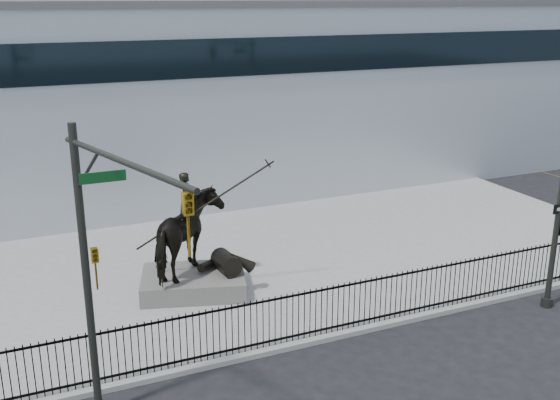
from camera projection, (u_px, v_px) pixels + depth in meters
name	position (u px, v px, depth m)	size (l,w,h in m)	color
ground	(360.00, 356.00, 18.04)	(120.00, 120.00, 0.00)	black
plaza	(263.00, 263.00, 24.13)	(30.00, 12.00, 0.15)	gray
building	(167.00, 96.00, 34.15)	(44.00, 14.00, 9.00)	silver
picket_fence	(339.00, 307.00, 18.86)	(22.10, 0.10, 1.50)	black
statue_plinth	(193.00, 282.00, 21.55)	(3.34, 2.29, 0.63)	#5A5752
equestrian_statue	(193.00, 236.00, 21.07)	(4.11, 3.18, 3.63)	black
traffic_signal_left	(102.00, 269.00, 13.69)	(1.52, 4.84, 7.00)	#242721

